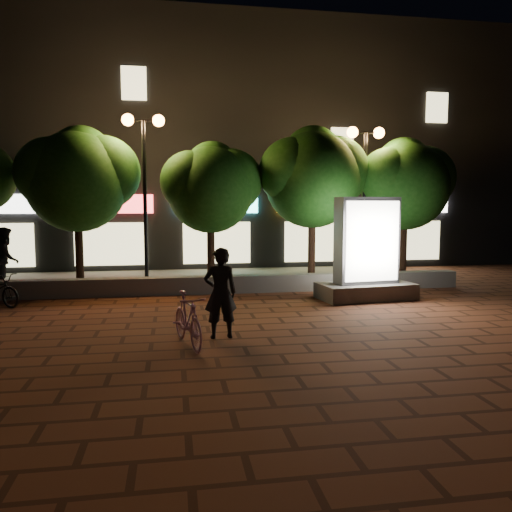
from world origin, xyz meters
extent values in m
plane|color=#592D1C|center=(0.00, 0.00, 0.00)|extent=(80.00, 80.00, 0.00)
cube|color=#5E5C58|center=(0.00, 4.00, 0.25)|extent=(16.00, 0.45, 0.50)
cube|color=#5E5C58|center=(0.00, 6.50, 0.04)|extent=(16.00, 5.00, 0.08)
cube|color=black|center=(0.00, 13.00, 5.00)|extent=(28.00, 8.00, 10.00)
cube|color=#FF3F40|center=(-3.00, 8.94, 2.60)|extent=(3.20, 0.12, 0.70)
cube|color=beige|center=(-3.00, 8.94, 1.10)|extent=(2.60, 0.10, 1.60)
cube|color=#40C6BF|center=(1.00, 8.94, 2.60)|extent=(3.20, 0.12, 0.70)
cube|color=beige|center=(1.00, 8.94, 1.10)|extent=(2.60, 0.10, 1.60)
cube|color=yellow|center=(5.00, 8.94, 2.60)|extent=(3.20, 0.12, 0.70)
cube|color=beige|center=(5.00, 8.94, 1.10)|extent=(2.60, 0.10, 1.60)
cube|color=silver|center=(9.00, 8.94, 2.60)|extent=(3.20, 0.12, 0.70)
cube|color=beige|center=(9.00, 8.94, 1.10)|extent=(2.60, 0.10, 1.60)
cube|color=beige|center=(-2.00, 8.94, 7.00)|extent=(0.90, 0.10, 1.20)
cube|color=beige|center=(6.00, 8.94, 5.00)|extent=(0.90, 0.10, 1.20)
cube|color=beige|center=(10.00, 8.94, 6.50)|extent=(0.90, 0.10, 1.20)
cylinder|color=black|center=(-3.50, 5.40, 1.25)|extent=(0.24, 0.24, 2.34)
sphere|color=#205218|center=(-3.50, 5.40, 3.25)|extent=(3.00, 3.00, 3.00)
sphere|color=#205218|center=(-2.75, 5.60, 3.54)|extent=(2.25, 2.25, 2.25)
sphere|color=#205218|center=(-4.17, 5.25, 3.50)|extent=(2.10, 2.10, 2.10)
sphere|color=#205218|center=(-3.40, 5.75, 4.00)|extent=(1.95, 1.95, 1.95)
cylinder|color=black|center=(0.50, 5.40, 1.18)|extent=(0.24, 0.24, 2.21)
sphere|color=#205218|center=(0.50, 5.40, 3.03)|extent=(2.70, 2.70, 2.70)
sphere|color=#205218|center=(1.17, 5.60, 3.33)|extent=(2.03, 2.03, 2.02)
sphere|color=#205218|center=(-0.11, 5.25, 3.28)|extent=(1.89, 1.89, 1.89)
sphere|color=#205218|center=(0.60, 5.75, 3.70)|extent=(1.76, 1.76, 1.76)
cylinder|color=black|center=(3.80, 5.40, 1.30)|extent=(0.24, 0.24, 2.43)
sphere|color=#205218|center=(3.80, 5.40, 3.36)|extent=(3.10, 3.10, 3.10)
sphere|color=#205218|center=(4.58, 5.60, 3.66)|extent=(2.33, 2.33, 2.33)
sphere|color=#205218|center=(3.10, 5.25, 3.61)|extent=(2.17, 2.17, 2.17)
sphere|color=#205218|center=(3.90, 5.75, 4.14)|extent=(2.01, 2.02, 2.02)
cylinder|color=black|center=(7.00, 5.40, 1.23)|extent=(0.24, 0.24, 2.29)
sphere|color=#205218|center=(7.00, 5.40, 3.17)|extent=(2.90, 2.90, 2.90)
sphere|color=#205218|center=(7.72, 5.60, 3.47)|extent=(2.18, 2.17, 2.17)
sphere|color=#205218|center=(6.35, 5.25, 3.42)|extent=(2.03, 2.03, 2.03)
sphere|color=#205218|center=(7.10, 5.75, 3.90)|extent=(1.89, 1.88, 1.88)
cylinder|color=black|center=(-1.50, 5.20, 2.58)|extent=(0.12, 0.12, 5.00)
cylinder|color=black|center=(-1.50, 5.20, 5.08)|extent=(0.90, 0.08, 0.08)
sphere|color=#FF923F|center=(-1.95, 5.20, 5.08)|extent=(0.36, 0.36, 0.36)
sphere|color=#FF923F|center=(-1.05, 5.20, 5.08)|extent=(0.36, 0.36, 0.36)
cylinder|color=black|center=(5.50, 5.20, 2.48)|extent=(0.12, 0.12, 4.80)
cylinder|color=black|center=(5.50, 5.20, 4.88)|extent=(0.90, 0.08, 0.08)
sphere|color=#FF923F|center=(5.05, 5.20, 4.88)|extent=(0.36, 0.36, 0.36)
sphere|color=#FF923F|center=(5.95, 5.20, 4.88)|extent=(0.36, 0.36, 0.36)
cube|color=#5E5C58|center=(4.51, 2.45, 0.21)|extent=(2.70, 1.59, 0.43)
cube|color=#4C4C51|center=(4.51, 2.45, 1.60)|extent=(1.77, 0.80, 2.34)
cube|color=white|center=(4.55, 2.15, 1.60)|extent=(1.54, 0.24, 2.13)
cube|color=white|center=(4.47, 2.76, 1.60)|extent=(1.54, 0.24, 2.13)
imported|color=#BB7CA9|center=(-0.45, -1.45, 0.49)|extent=(0.85, 1.69, 0.98)
imported|color=black|center=(0.20, -0.98, 0.88)|extent=(0.67, 0.47, 1.76)
imported|color=black|center=(-5.48, 5.04, 1.00)|extent=(0.85, 1.01, 1.84)
camera|label=1|loc=(-0.69, -10.46, 2.56)|focal=35.24mm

